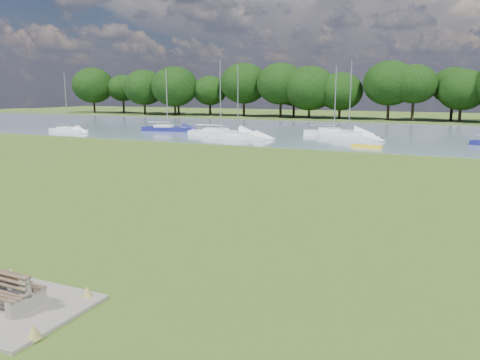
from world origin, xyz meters
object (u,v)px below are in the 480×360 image
at_px(kayak, 367,146).
at_px(sailboat_4, 68,129).
at_px(sailboat_2, 348,135).
at_px(sailboat_9, 237,135).
at_px(bench_pair, 5,290).
at_px(sailboat_8, 333,131).
at_px(sailboat_7, 220,131).
at_px(sailboat_3, 167,127).

relative_size(kayak, sailboat_4, 0.37).
bearing_deg(sailboat_4, sailboat_2, 18.69).
xyz_separation_m(sailboat_2, sailboat_4, (-36.59, -6.65, -0.04)).
xyz_separation_m(sailboat_4, sailboat_9, (24.52, 1.94, -0.02)).
relative_size(bench_pair, sailboat_8, 0.22).
relative_size(sailboat_2, sailboat_4, 1.12).
bearing_deg(sailboat_2, sailboat_8, 139.28).
bearing_deg(bench_pair, sailboat_8, 95.48).
bearing_deg(bench_pair, sailboat_9, 108.43).
distance_m(sailboat_4, sailboat_8, 35.59).
bearing_deg(sailboat_7, sailboat_4, -172.00).
bearing_deg(sailboat_8, kayak, -77.57).
height_order(sailboat_4, sailboat_7, sailboat_7).
xyz_separation_m(sailboat_2, sailboat_8, (-2.81, 4.51, 0.05)).
distance_m(sailboat_2, sailboat_4, 37.19).
bearing_deg(sailboat_9, sailboat_7, 135.16).
bearing_deg(sailboat_9, kayak, -16.51).
xyz_separation_m(sailboat_4, sailboat_7, (20.72, 4.91, 0.09)).
xyz_separation_m(kayak, sailboat_3, (-28.74, 7.92, 0.37)).
relative_size(sailboat_3, sailboat_7, 0.89).
bearing_deg(sailboat_7, bench_pair, -75.27).
bearing_deg(sailboat_2, bench_pair, -71.86).
bearing_deg(kayak, sailboat_4, -176.35).
distance_m(kayak, sailboat_2, 8.11).
distance_m(bench_pair, sailboat_3, 54.02).
relative_size(bench_pair, sailboat_7, 0.20).
distance_m(sailboat_7, sailboat_8, 14.48).
bearing_deg(sailboat_7, sailboat_3, 160.97).
height_order(bench_pair, kayak, bench_pair).
bearing_deg(sailboat_9, sailboat_3, 151.49).
bearing_deg(sailboat_9, sailboat_2, 14.51).
relative_size(bench_pair, sailboat_2, 0.21).
relative_size(sailboat_2, sailboat_3, 1.08).
height_order(bench_pair, sailboat_8, sailboat_8).
distance_m(bench_pair, sailboat_4, 54.75).
height_order(sailboat_2, sailboat_3, sailboat_2).
bearing_deg(sailboat_2, sailboat_4, -152.29).
bearing_deg(bench_pair, kayak, 87.62).
xyz_separation_m(sailboat_7, sailboat_8, (13.07, 6.25, -0.00)).
xyz_separation_m(bench_pair, sailboat_3, (-25.93, 47.39, 0.05)).
distance_m(kayak, sailboat_7, 20.08).
xyz_separation_m(sailboat_4, sailboat_8, (33.79, 11.17, 0.08)).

